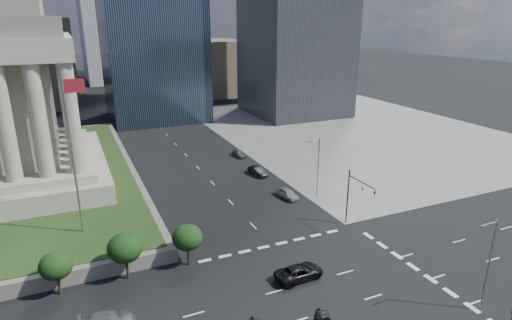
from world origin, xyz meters
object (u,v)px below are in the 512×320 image
pickup_truck (299,272)px  parked_sedan_near (287,194)px  street_lamp_north (317,165)px  traffic_signal_ne (356,193)px  parked_sedan_far (239,153)px  flagpole (73,147)px  parked_sedan_mid (258,171)px  street_lamp_south (488,261)px  motorcycle_lead (317,317)px

pickup_truck → parked_sedan_near: size_ratio=1.24×
street_lamp_north → traffic_signal_ne: bearing=-94.2°
parked_sedan_far → pickup_truck: bearing=-104.6°
flagpole → street_lamp_north: bearing=1.6°
parked_sedan_mid → street_lamp_south: bearing=-93.7°
parked_sedan_far → street_lamp_north: bearing=-83.9°
street_lamp_north → parked_sedan_mid: 14.95m
flagpole → parked_sedan_mid: (30.83, 14.45, -12.34)m
street_lamp_south → parked_sedan_mid: 44.93m
flagpole → street_lamp_south: flagpole is taller
pickup_truck → motorcycle_lead: (-2.32, -7.54, 0.23)m
traffic_signal_ne → street_lamp_north: bearing=85.8°
traffic_signal_ne → parked_sedan_mid: (-3.50, 24.76, -4.47)m
flagpole → street_lamp_north: size_ratio=2.00×
street_lamp_north → pickup_truck: (-13.77, -18.85, -4.87)m
motorcycle_lead → parked_sedan_near: bearing=79.0°
parked_sedan_mid → motorcycle_lead: 41.55m
flagpole → street_lamp_north: 35.95m
traffic_signal_ne → street_lamp_south: (0.83, -19.70, 0.41)m
street_lamp_south → parked_sedan_far: street_lamp_south is taller
street_lamp_north → parked_sedan_mid: (-4.33, 13.45, -4.88)m
street_lamp_north → parked_sedan_near: size_ratio=2.18×
traffic_signal_ne → parked_sedan_mid: traffic_signal_ne is taller
parked_sedan_near → traffic_signal_ne: bearing=-82.7°
parked_sedan_near → motorcycle_lead: (-11.77, -28.11, 0.24)m
street_lamp_south → motorcycle_lead: street_lamp_south is taller
parked_sedan_mid → parked_sedan_far: (1.04, 11.89, -0.04)m
street_lamp_north → parked_sedan_far: bearing=97.4°
parked_sedan_near → flagpole: bearing=177.4°
traffic_signal_ne → parked_sedan_mid: size_ratio=1.69×
flagpole → parked_sedan_mid: bearing=25.1°
parked_sedan_far → parked_sedan_near: bearing=-93.7°
parked_sedan_far → motorcycle_lead: motorcycle_lead is taller
parked_sedan_mid → motorcycle_lead: (-11.76, -39.85, 0.24)m
street_lamp_south → motorcycle_lead: (-16.08, 4.61, -4.64)m
street_lamp_south → street_lamp_north: bearing=90.0°
flagpole → pickup_truck: bearing=-39.8°
street_lamp_south → motorcycle_lead: 17.36m
parked_sedan_far → parked_sedan_mid: bearing=-96.2°
parked_sedan_near → parked_sedan_mid: size_ratio=0.97×
motorcycle_lead → street_lamp_south: bearing=-4.2°
pickup_truck → parked_sedan_near: 22.64m
traffic_signal_ne → parked_sedan_near: bearing=105.0°
pickup_truck → parked_sedan_near: bearing=-29.0°
street_lamp_north → parked_sedan_mid: bearing=107.8°
pickup_truck → parked_sedan_mid: bearing=-20.6°
street_lamp_north → motorcycle_lead: (-16.08, -26.39, -4.64)m
flagpole → parked_sedan_mid: size_ratio=4.24×
flagpole → motorcycle_lead: 33.98m
street_lamp_south → pickup_truck: (-13.77, 12.15, -4.87)m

